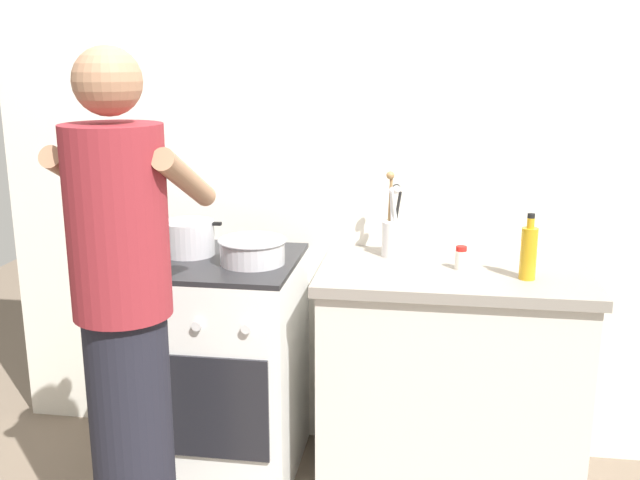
# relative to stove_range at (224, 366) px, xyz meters

# --- Properties ---
(back_wall) EXTENTS (3.20, 0.10, 2.50)m
(back_wall) POSITION_rel_stove_range_xyz_m (0.55, 0.35, 0.80)
(back_wall) COLOR silver
(back_wall) RESTS_ON ground
(countertop) EXTENTS (1.00, 0.60, 0.90)m
(countertop) POSITION_rel_stove_range_xyz_m (0.90, 0.00, 0.00)
(countertop) COLOR silver
(countertop) RESTS_ON ground
(stove_range) EXTENTS (0.60, 0.62, 0.90)m
(stove_range) POSITION_rel_stove_range_xyz_m (0.00, 0.00, 0.00)
(stove_range) COLOR white
(stove_range) RESTS_ON ground
(pot) EXTENTS (0.27, 0.20, 0.14)m
(pot) POSITION_rel_stove_range_xyz_m (-0.14, 0.05, 0.52)
(pot) COLOR #B2B2B7
(pot) RESTS_ON stove_range
(mixing_bowl) EXTENTS (0.26, 0.26, 0.10)m
(mixing_bowl) POSITION_rel_stove_range_xyz_m (0.14, -0.03, 0.50)
(mixing_bowl) COLOR #B7B7BC
(mixing_bowl) RESTS_ON stove_range
(utensil_crock) EXTENTS (0.10, 0.10, 0.34)m
(utensil_crock) POSITION_rel_stove_range_xyz_m (0.67, 0.15, 0.54)
(utensil_crock) COLOR silver
(utensil_crock) RESTS_ON countertop
(spice_bottle) EXTENTS (0.04, 0.04, 0.09)m
(spice_bottle) POSITION_rel_stove_range_xyz_m (0.92, 0.00, 0.49)
(spice_bottle) COLOR silver
(spice_bottle) RESTS_ON countertop
(oil_bottle) EXTENTS (0.06, 0.06, 0.24)m
(oil_bottle) POSITION_rel_stove_range_xyz_m (1.15, -0.08, 0.55)
(oil_bottle) COLOR gold
(oil_bottle) RESTS_ON countertop
(person) EXTENTS (0.41, 0.50, 1.70)m
(person) POSITION_rel_stove_range_xyz_m (-0.12, -0.64, 0.41)
(person) COLOR black
(person) RESTS_ON ground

